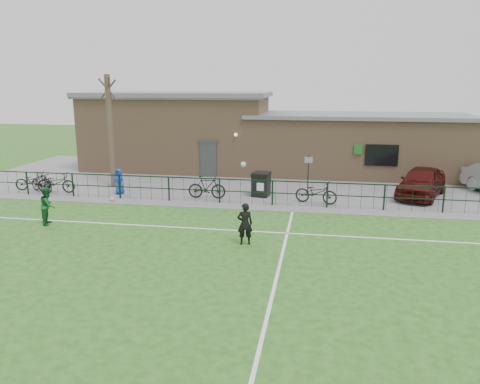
% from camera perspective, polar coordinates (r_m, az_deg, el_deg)
% --- Properties ---
extents(ground, '(90.00, 90.00, 0.00)m').
position_cam_1_polar(ground, '(14.49, -3.45, -9.53)').
color(ground, '#235318').
rests_on(ground, ground).
extents(paving_strip, '(34.00, 13.00, 0.02)m').
position_cam_1_polar(paving_strip, '(27.25, 3.08, 1.41)').
color(paving_strip, slate).
rests_on(paving_strip, ground).
extents(pitch_line_touch, '(28.00, 0.10, 0.01)m').
position_cam_1_polar(pitch_line_touch, '(21.75, 1.27, -1.65)').
color(pitch_line_touch, white).
rests_on(pitch_line_touch, ground).
extents(pitch_line_mid, '(28.00, 0.10, 0.01)m').
position_cam_1_polar(pitch_line_mid, '(18.16, -0.54, -4.70)').
color(pitch_line_mid, white).
rests_on(pitch_line_mid, ground).
extents(pitch_line_perp, '(0.10, 16.00, 0.01)m').
position_cam_1_polar(pitch_line_perp, '(14.19, 4.56, -10.04)').
color(pitch_line_perp, white).
rests_on(pitch_line_perp, ground).
extents(perimeter_fence, '(28.00, 0.10, 1.20)m').
position_cam_1_polar(perimeter_fence, '(21.80, 1.36, -0.00)').
color(perimeter_fence, black).
rests_on(perimeter_fence, ground).
extents(bare_tree, '(0.30, 0.30, 6.00)m').
position_cam_1_polar(bare_tree, '(26.12, -15.52, 7.08)').
color(bare_tree, '#4A392D').
rests_on(bare_tree, ground).
extents(wheelie_bin_left, '(0.72, 0.81, 1.05)m').
position_cam_1_polar(wheelie_bin_left, '(23.49, 2.31, 0.83)').
color(wheelie_bin_left, black).
rests_on(wheelie_bin_left, paving_strip).
extents(wheelie_bin_right, '(0.86, 0.95, 1.13)m').
position_cam_1_polar(wheelie_bin_right, '(23.37, 2.65, 0.86)').
color(wheelie_bin_right, black).
rests_on(wheelie_bin_right, paving_strip).
extents(sign_post, '(0.07, 0.07, 2.00)m').
position_cam_1_polar(sign_post, '(23.96, 8.30, 2.11)').
color(sign_post, black).
rests_on(sign_post, paving_strip).
extents(car_maroon, '(3.34, 4.73, 1.50)m').
position_cam_1_polar(car_maroon, '(24.87, 21.25, 1.15)').
color(car_maroon, '#400C0B').
rests_on(car_maroon, paving_strip).
extents(bicycle_a, '(1.96, 1.05, 0.98)m').
position_cam_1_polar(bicycle_a, '(26.95, -23.89, 1.23)').
color(bicycle_a, black).
rests_on(bicycle_a, paving_strip).
extents(bicycle_b, '(1.75, 1.11, 1.02)m').
position_cam_1_polar(bicycle_b, '(26.33, -23.05, 1.09)').
color(bicycle_b, black).
rests_on(bicycle_b, paving_strip).
extents(bicycle_c, '(2.04, 0.87, 1.04)m').
position_cam_1_polar(bicycle_c, '(25.92, -21.50, 1.08)').
color(bicycle_c, black).
rests_on(bicycle_c, paving_strip).
extents(bicycle_d, '(1.88, 0.58, 1.12)m').
position_cam_1_polar(bicycle_d, '(22.96, -4.07, 0.60)').
color(bicycle_d, black).
rests_on(bicycle_d, paving_strip).
extents(bicycle_e, '(2.09, 1.12, 1.04)m').
position_cam_1_polar(bicycle_e, '(22.25, 9.26, -0.06)').
color(bicycle_e, black).
rests_on(bicycle_e, paving_strip).
extents(spectator_child, '(0.71, 0.54, 1.31)m').
position_cam_1_polar(spectator_child, '(24.53, -14.53, 1.26)').
color(spectator_child, '#1340B6').
rests_on(spectator_child, paving_strip).
extents(goalkeeper_kick, '(1.01, 3.53, 2.42)m').
position_cam_1_polar(goalkeeper_kick, '(16.53, 0.59, -3.60)').
color(goalkeeper_kick, black).
rests_on(goalkeeper_kick, ground).
extents(outfield_player, '(0.77, 0.87, 1.52)m').
position_cam_1_polar(outfield_player, '(20.33, -22.37, -1.54)').
color(outfield_player, '#185728').
rests_on(outfield_player, ground).
extents(ball_ground, '(0.23, 0.23, 0.23)m').
position_cam_1_polar(ball_ground, '(23.26, -15.31, -0.86)').
color(ball_ground, silver).
rests_on(ball_ground, ground).
extents(clubhouse, '(24.25, 5.40, 4.96)m').
position_cam_1_polar(clubhouse, '(29.94, 2.14, 6.79)').
color(clubhouse, '#9C7A57').
rests_on(clubhouse, ground).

